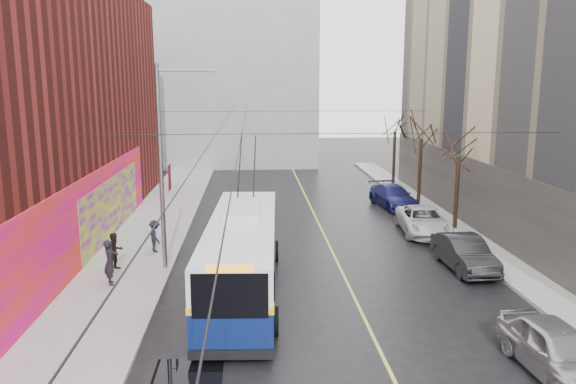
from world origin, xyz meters
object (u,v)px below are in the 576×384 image
parked_car_c (423,220)px  parked_car_a (557,350)px  trolleybus (242,254)px  parked_car_d (393,196)px  streetlight_pole (164,162)px  tree_mid (422,127)px  tree_near (460,142)px  pedestrian_b (115,251)px  parked_car_b (464,253)px  pedestrian_c (155,236)px  following_car (253,212)px  tree_far (395,122)px  pedestrian_a (110,262)px

parked_car_c → parked_car_a: bearing=-88.5°
trolleybus → parked_car_d: (9.83, 14.92, -0.85)m
streetlight_pole → tree_mid: size_ratio=1.35×
tree_near → pedestrian_b: tree_near is taller
streetlight_pole → parked_car_b: size_ratio=2.00×
streetlight_pole → pedestrian_c: size_ratio=5.75×
parked_car_c → following_car: bearing=171.9°
tree_mid → parked_car_d: size_ratio=1.33×
parked_car_c → parked_car_d: 6.66m
streetlight_pole → following_car: bearing=63.5°
parked_car_b → pedestrian_b: 15.41m
streetlight_pole → parked_car_a: size_ratio=2.02×
parked_car_c → following_car: size_ratio=1.07×
tree_mid → parked_car_c: size_ratio=1.29×
tree_near → parked_car_c: size_ratio=1.23×
parked_car_a → following_car: size_ratio=0.92×
parked_car_b → following_car: (-9.37, 8.20, 0.08)m
tree_near → tree_far: tree_far is taller
streetlight_pole → pedestrian_a: streetlight_pole is taller
following_car → trolleybus: bearing=-89.2°
parked_car_c → tree_far: bearing=86.8°
tree_far → pedestrian_b: bearing=-130.8°
tree_far → pedestrian_c: bearing=-132.5°
trolleybus → tree_mid: bearing=55.8°
pedestrian_c → tree_near: bearing=-104.0°
tree_near → pedestrian_a: size_ratio=3.44×
parked_car_c → tree_near: bearing=19.8°
parked_car_d → trolleybus: bearing=-131.9°
tree_mid → parked_car_c: (-2.00, -7.54, -4.53)m
tree_near → parked_car_d: (-2.00, 6.12, -4.25)m
parked_car_d → tree_mid: bearing=15.2°
trolleybus → pedestrian_c: bearing=132.2°
parked_car_a → pedestrian_a: size_ratio=2.39×
pedestrian_c → pedestrian_b: bearing=126.8°
tree_near → parked_car_a: bearing=-100.2°
trolleybus → following_car: size_ratio=2.49×
trolleybus → parked_car_b: size_ratio=2.68×
tree_mid → pedestrian_c: (-16.12, -10.60, -4.32)m
following_car → pedestrian_b: 9.81m
parked_car_d → parked_car_c: bearing=-98.5°
streetlight_pole → trolleybus: (3.31, -2.80, -3.27)m
tree_near → trolleybus: (-11.83, -8.80, -3.40)m
following_car → streetlight_pole: bearing=-113.1°
tree_mid → parked_car_a: tree_mid is taller
parked_car_b → parked_car_d: parked_car_b is taller
tree_near → pedestrian_c: tree_near is taller
trolleybus → following_car: (0.46, 10.37, -0.75)m
parked_car_b → tree_near: bearing=70.9°
tree_far → parked_car_a: (-2.84, -29.85, -4.38)m
streetlight_pole → following_car: (3.77, 7.57, -4.02)m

